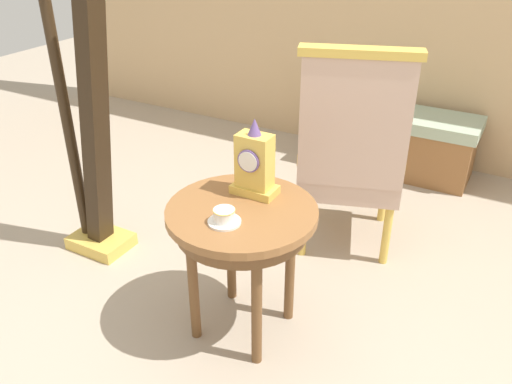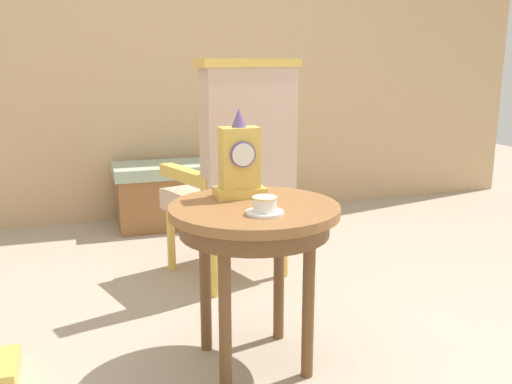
% 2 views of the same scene
% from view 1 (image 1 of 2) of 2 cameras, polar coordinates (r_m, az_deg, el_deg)
% --- Properties ---
extents(ground_plane, '(10.00, 10.00, 0.00)m').
position_cam_1_polar(ground_plane, '(2.51, -3.09, -13.97)').
color(ground_plane, tan).
extents(side_table, '(0.62, 0.62, 0.62)m').
position_cam_1_polar(side_table, '(2.17, -1.52, -3.67)').
color(side_table, brown).
rests_on(side_table, ground).
extents(teacup_left, '(0.13, 0.13, 0.06)m').
position_cam_1_polar(teacup_left, '(2.02, -3.45, -2.69)').
color(teacup_left, white).
rests_on(teacup_left, side_table).
extents(mantel_clock, '(0.19, 0.11, 0.34)m').
position_cam_1_polar(mantel_clock, '(2.17, -0.17, 2.99)').
color(mantel_clock, gold).
rests_on(mantel_clock, side_table).
extents(armchair, '(0.68, 0.67, 1.14)m').
position_cam_1_polar(armchair, '(2.75, 10.27, 4.50)').
color(armchair, '#CCA893').
rests_on(armchair, ground).
extents(harp, '(0.40, 0.24, 1.75)m').
position_cam_1_polar(harp, '(2.77, -17.75, 6.24)').
color(harp, gold).
rests_on(harp, ground).
extents(window_bench, '(1.07, 0.40, 0.44)m').
position_cam_1_polar(window_bench, '(3.88, 15.03, 5.36)').
color(window_bench, '#9EB299').
rests_on(window_bench, ground).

